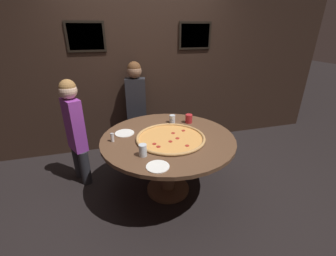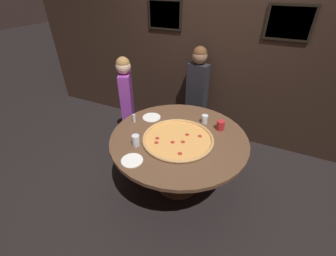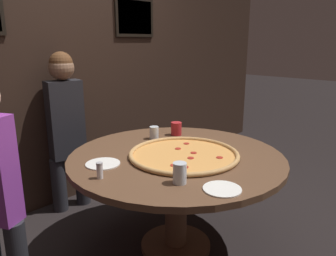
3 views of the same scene
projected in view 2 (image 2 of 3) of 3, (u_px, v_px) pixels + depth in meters
ground_plane at (177, 183)px, 2.86m from camera, size 24.00×24.00×0.00m
back_wall at (217, 53)px, 3.15m from camera, size 6.40×0.08×2.60m
dining_table at (179, 147)px, 2.53m from camera, size 1.50×1.50×0.74m
giant_pizza at (178, 139)px, 2.39m from camera, size 0.76×0.76×0.03m
drink_cup_by_shaker at (205, 119)px, 2.65m from camera, size 0.07×0.07×0.10m
drink_cup_far_right at (136, 140)px, 2.29m from camera, size 0.08×0.08×0.12m
drink_cup_front_edge at (221, 125)px, 2.53m from camera, size 0.09×0.09×0.11m
white_plate_right_side at (152, 117)px, 2.78m from camera, size 0.22×0.22×0.01m
white_plate_beside_cup at (132, 160)px, 2.12m from camera, size 0.21×0.21×0.01m
condiment_shaker at (134, 118)px, 2.67m from camera, size 0.04×0.04×0.10m
diner_far_left at (127, 98)px, 3.19m from camera, size 0.26×0.35×1.34m
diner_far_right at (197, 89)px, 3.33m from camera, size 0.37×0.21×1.43m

